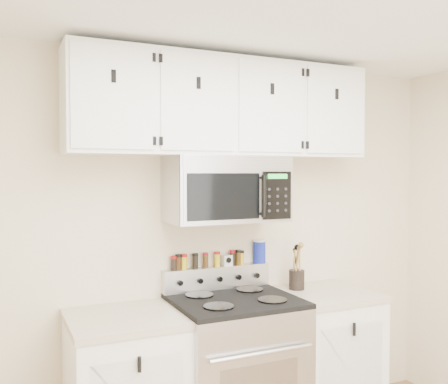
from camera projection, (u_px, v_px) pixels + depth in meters
name	position (u px, v px, depth m)	size (l,w,h in m)	color
back_wall	(215.00, 244.00, 3.38)	(3.50, 0.01, 2.50)	beige
range	(235.00, 371.00, 3.13)	(0.76, 0.65, 1.10)	#B7B7BA
base_cabinet_right	(324.00, 357.00, 3.44)	(0.64, 0.62, 0.92)	white
microwave	(227.00, 189.00, 3.20)	(0.76, 0.44, 0.42)	#9E9EA3
upper_cabinets	(225.00, 108.00, 3.20)	(2.00, 0.35, 0.62)	white
utensil_crock	(297.00, 278.00, 3.47)	(0.11, 0.11, 0.31)	black
kitchen_timer	(227.00, 260.00, 3.39)	(0.06, 0.05, 0.07)	silver
salt_canister	(259.00, 251.00, 3.49)	(0.09, 0.09, 0.16)	#16259C
spice_jar_0	(174.00, 263.00, 3.23)	(0.04, 0.04, 0.09)	black
spice_jar_1	(179.00, 262.00, 3.24)	(0.05, 0.05, 0.10)	#38210D
spice_jar_2	(184.00, 262.00, 3.26)	(0.04, 0.04, 0.10)	gold
spice_jar_3	(195.00, 261.00, 3.29)	(0.04, 0.04, 0.10)	black
spice_jar_4	(206.00, 260.00, 3.32)	(0.04, 0.04, 0.10)	#452C10
spice_jar_5	(217.00, 259.00, 3.36)	(0.04, 0.04, 0.10)	gold
spice_jar_6	(232.00, 258.00, 3.41)	(0.04, 0.04, 0.10)	black
spice_jar_7	(238.00, 257.00, 3.43)	(0.04, 0.04, 0.10)	#433010
spice_jar_8	(241.00, 257.00, 3.43)	(0.04, 0.04, 0.10)	gold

